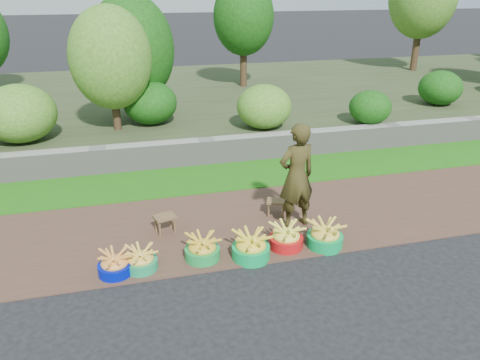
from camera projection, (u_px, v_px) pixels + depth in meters
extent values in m
plane|color=black|center=(262.00, 265.00, 6.50)|extent=(120.00, 120.00, 0.00)
cube|color=#4D3226|center=(239.00, 223.00, 7.61)|extent=(80.00, 2.50, 0.02)
cube|color=#1F6911|center=(214.00, 177.00, 9.39)|extent=(80.00, 1.50, 0.04)
cube|color=gray|center=(206.00, 151.00, 10.05)|extent=(80.00, 0.35, 0.55)
cube|color=#354023|center=(177.00, 101.00, 14.43)|extent=(80.00, 10.00, 0.50)
cylinder|color=#382818|center=(416.00, 44.00, 17.70)|extent=(0.25, 0.25, 1.96)
cylinder|color=#382818|center=(243.00, 61.00, 15.00)|extent=(0.22, 0.22, 1.59)
ellipsoid|color=#164E10|center=(244.00, 17.00, 14.47)|extent=(1.89, 1.89, 2.36)
cylinder|color=#382818|center=(136.00, 96.00, 11.56)|extent=(0.17, 0.17, 1.05)
ellipsoid|color=#164E10|center=(131.00, 49.00, 11.12)|extent=(2.04, 2.04, 2.55)
cylinder|color=#382818|center=(116.00, 106.00, 10.59)|extent=(0.18, 0.18, 1.07)
ellipsoid|color=#4E8426|center=(111.00, 58.00, 10.17)|extent=(1.79, 1.79, 2.24)
ellipsoid|color=#164E10|center=(150.00, 103.00, 11.04)|extent=(1.27, 1.27, 1.01)
ellipsoid|color=#164E10|center=(440.00, 88.00, 12.80)|extent=(1.17, 1.17, 0.93)
ellipsoid|color=#4E8426|center=(264.00, 107.00, 10.71)|extent=(1.26, 1.26, 1.01)
ellipsoid|color=#4E8426|center=(19.00, 114.00, 9.74)|extent=(1.51, 1.51, 1.21)
ellipsoid|color=#164E10|center=(370.00, 107.00, 11.09)|extent=(1.00, 1.00, 0.80)
cylinder|color=#000EA4|center=(115.00, 269.00, 6.26)|extent=(0.46, 0.46, 0.16)
ellipsoid|color=#DC8D3C|center=(114.00, 261.00, 6.21)|extent=(0.40, 0.40, 0.26)
cylinder|color=#198C54|center=(141.00, 265.00, 6.36)|extent=(0.45, 0.45, 0.16)
ellipsoid|color=gold|center=(141.00, 257.00, 6.31)|extent=(0.40, 0.40, 0.26)
cylinder|color=#17923E|center=(202.00, 254.00, 6.60)|extent=(0.50, 0.50, 0.18)
ellipsoid|color=gold|center=(202.00, 245.00, 6.55)|extent=(0.44, 0.44, 0.28)
cylinder|color=#02A04A|center=(251.00, 252.00, 6.62)|extent=(0.54, 0.54, 0.19)
ellipsoid|color=yellow|center=(251.00, 243.00, 6.56)|extent=(0.48, 0.48, 0.31)
cylinder|color=#B51114|center=(286.00, 242.00, 6.89)|extent=(0.51, 0.51, 0.18)
ellipsoid|color=yellow|center=(286.00, 234.00, 6.83)|extent=(0.45, 0.45, 0.29)
cylinder|color=#029B47|center=(325.00, 241.00, 6.92)|extent=(0.53, 0.53, 0.19)
ellipsoid|color=gold|center=(325.00, 232.00, 6.86)|extent=(0.47, 0.47, 0.31)
cube|color=brown|center=(165.00, 217.00, 7.22)|extent=(0.37, 0.32, 0.04)
cylinder|color=brown|center=(160.00, 229.00, 7.15)|extent=(0.03, 0.03, 0.24)
cylinder|color=brown|center=(175.00, 225.00, 7.26)|extent=(0.03, 0.03, 0.24)
cylinder|color=brown|center=(156.00, 225.00, 7.28)|extent=(0.03, 0.03, 0.24)
cylinder|color=brown|center=(170.00, 221.00, 7.40)|extent=(0.03, 0.03, 0.24)
cube|color=brown|center=(276.00, 201.00, 7.76)|extent=(0.37, 0.33, 0.04)
cylinder|color=brown|center=(269.00, 210.00, 7.75)|extent=(0.03, 0.03, 0.24)
cylinder|color=brown|center=(283.00, 211.00, 7.72)|extent=(0.03, 0.03, 0.24)
cylinder|color=brown|center=(269.00, 206.00, 7.90)|extent=(0.03, 0.03, 0.24)
cylinder|color=brown|center=(283.00, 207.00, 7.87)|extent=(0.03, 0.03, 0.24)
imported|color=black|center=(297.00, 176.00, 7.21)|extent=(0.68, 0.52, 1.69)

